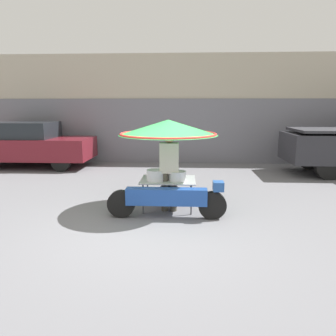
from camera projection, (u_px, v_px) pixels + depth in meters
The scene contains 5 objects.
ground_plane at pixel (148, 229), 5.79m from camera, with size 36.00×36.00×0.00m, color slate.
shopfront_building at pixel (170, 109), 13.18m from camera, with size 28.00×2.06×4.02m.
vendor_motorcycle_cart at pixel (168, 140), 6.63m from camera, with size 2.31×2.03×1.87m.
vendor_person at pixel (169, 167), 6.65m from camera, with size 0.38×0.22×1.64m.
parked_car at pixel (31, 144), 11.52m from camera, with size 4.13×1.80×1.58m.
Camera 1 is at (0.66, -5.46, 2.16)m, focal length 35.00 mm.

